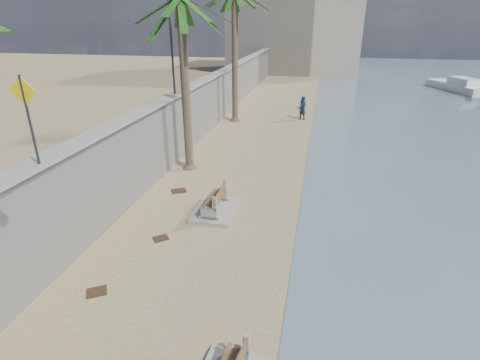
{
  "coord_description": "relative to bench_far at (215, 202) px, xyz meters",
  "views": [
    {
      "loc": [
        2.46,
        -6.78,
        7.31
      ],
      "look_at": [
        -0.5,
        7.0,
        1.2
      ],
      "focal_mm": 28.0,
      "sensor_mm": 36.0,
      "label": 1
    }
  ],
  "objects": [
    {
      "name": "debris_d",
      "position": [
        -1.35,
        -2.39,
        -0.42
      ],
      "size": [
        0.67,
        0.65,
        0.03
      ],
      "primitive_type": "cube",
      "rotation": [
        0.0,
        0.0,
        3.82
      ],
      "color": "#382616",
      "rests_on": "ground_plane"
    },
    {
      "name": "palm_mid",
      "position": [
        -2.61,
        4.41,
        7.58
      ],
      "size": [
        5.0,
        5.0,
        9.04
      ],
      "color": "brown",
      "rests_on": "ground_plane"
    },
    {
      "name": "seawall",
      "position": [
        -3.79,
        13.71,
        1.32
      ],
      "size": [
        0.45,
        70.0,
        3.5
      ],
      "primitive_type": "cube",
      "color": "gray",
      "rests_on": "ground_plane"
    },
    {
      "name": "debris_c",
      "position": [
        -2.16,
        1.57,
        -0.42
      ],
      "size": [
        0.83,
        0.78,
        0.03
      ],
      "primitive_type": "cube",
      "rotation": [
        0.0,
        0.0,
        0.51
      ],
      "color": "#382616",
      "rests_on": "ground_plane"
    },
    {
      "name": "yacht_far",
      "position": [
        18.31,
        32.62,
        -0.08
      ],
      "size": [
        4.87,
        8.0,
        1.5
      ],
      "primitive_type": null,
      "rotation": [
        0.0,
        0.0,
        1.95
      ],
      "color": "silver",
      "rests_on": "bay_water"
    },
    {
      "name": "debris_b",
      "position": [
        -2.02,
        -5.48,
        -0.42
      ],
      "size": [
        0.72,
        0.69,
        0.03
      ],
      "primitive_type": "cube",
      "rotation": [
        0.0,
        0.0,
        3.7
      ],
      "color": "#382616",
      "rests_on": "ground_plane"
    },
    {
      "name": "end_building",
      "position": [
        -0.59,
        45.71,
        6.57
      ],
      "size": [
        18.0,
        12.0,
        14.0
      ],
      "primitive_type": "cube",
      "color": "#B7AA93",
      "rests_on": "ground_plane"
    },
    {
      "name": "person_a",
      "position": [
        2.57,
        16.15,
        0.61
      ],
      "size": [
        0.91,
        0.86,
        2.08
      ],
      "primitive_type": "imported",
      "rotation": [
        0.0,
        0.0,
        -0.65
      ],
      "color": "#152239",
      "rests_on": "ground_plane"
    },
    {
      "name": "bench_far",
      "position": [
        0.0,
        0.0,
        0.0
      ],
      "size": [
        1.65,
        2.39,
        0.99
      ],
      "color": "gray",
      "rests_on": "ground_plane"
    },
    {
      "name": "streetlight",
      "position": [
        -3.69,
        5.71,
        6.21
      ],
      "size": [
        0.28,
        0.28,
        5.12
      ],
      "color": "#2D2D33",
      "rests_on": "wall_cap"
    },
    {
      "name": "pedestrian_sign",
      "position": [
        -3.59,
        -4.79,
        4.72
      ],
      "size": [
        0.78,
        0.07,
        2.4
      ],
      "color": "#2D2D33",
      "rests_on": "wall_cap"
    },
    {
      "name": "wall_cap",
      "position": [
        -3.79,
        13.71,
        3.12
      ],
      "size": [
        0.8,
        70.0,
        0.12
      ],
      "primitive_type": "cube",
      "color": "gray",
      "rests_on": "seawall"
    },
    {
      "name": "ground_plane",
      "position": [
        1.41,
        -6.29,
        -0.43
      ],
      "size": [
        140.0,
        140.0,
        0.0
      ],
      "primitive_type": "plane",
      "color": "#99845E"
    },
    {
      "name": "person_b",
      "position": [
        2.49,
        16.34,
        0.46
      ],
      "size": [
        0.88,
        0.69,
        1.78
      ],
      "primitive_type": "imported",
      "rotation": [
        0.0,
        0.0,
        3.11
      ],
      "color": "teal",
      "rests_on": "ground_plane"
    }
  ]
}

